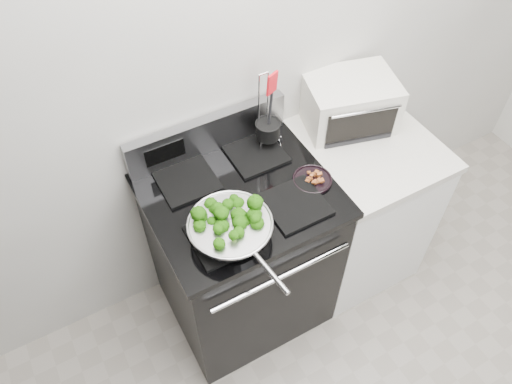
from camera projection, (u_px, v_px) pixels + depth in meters
back_wall at (263, 52)px, 2.10m from camera, size 4.00×0.02×2.70m
gas_range at (242, 253)px, 2.47m from camera, size 0.79×0.69×1.13m
counter at (354, 205)px, 2.70m from camera, size 0.62×0.68×0.92m
skillet at (231, 228)px, 1.93m from camera, size 0.34×0.53×0.07m
broccoli_pile at (230, 225)px, 1.92m from camera, size 0.26×0.26×0.09m
bacon_plate at (312, 178)px, 2.15m from camera, size 0.17×0.17×0.04m
utensil_holder at (268, 134)px, 2.25m from camera, size 0.13×0.13×0.40m
toaster_oven at (349, 102)px, 2.37m from camera, size 0.48×0.41×0.24m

